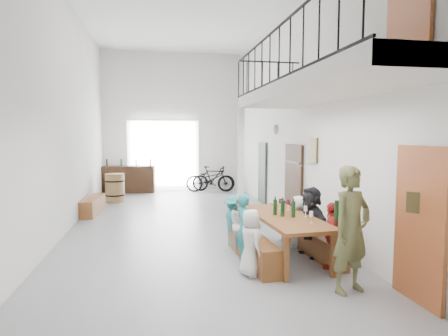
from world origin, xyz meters
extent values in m
plane|color=slate|center=(0.00, 0.00, 0.00)|extent=(12.00, 12.00, 0.00)
plane|color=silver|center=(0.00, 6.00, 2.75)|extent=(5.50, 0.00, 5.50)
plane|color=silver|center=(0.00, -6.00, 2.75)|extent=(5.50, 0.00, 5.50)
plane|color=silver|center=(-2.75, 0.00, 2.75)|extent=(0.00, 12.00, 12.00)
plane|color=silver|center=(2.75, 0.00, 2.75)|extent=(0.00, 12.00, 12.00)
cube|color=white|center=(-0.40, 5.94, 1.40)|extent=(2.80, 0.08, 2.80)
cube|color=#964823|center=(2.70, -4.90, 1.05)|extent=(0.06, 0.95, 2.10)
cube|color=#352010|center=(2.70, -0.30, 1.00)|extent=(0.06, 1.10, 2.00)
cube|color=#303B30|center=(2.70, 2.50, 1.00)|extent=(0.06, 0.80, 2.00)
cube|color=#3D3418|center=(2.72, -1.40, 1.90)|extent=(0.04, 0.45, 0.55)
cylinder|color=white|center=(2.71, 1.20, 2.40)|extent=(0.04, 0.28, 0.28)
cube|color=white|center=(2.00, -3.20, 3.00)|extent=(1.50, 5.60, 0.25)
cube|color=black|center=(1.27, -3.20, 3.98)|extent=(0.03, 5.60, 0.03)
cube|color=black|center=(1.27, -3.20, 3.15)|extent=(0.03, 5.60, 0.03)
cube|color=black|center=(2.00, -0.42, 3.98)|extent=(1.50, 0.03, 0.03)
cube|color=white|center=(1.30, -0.45, 1.44)|extent=(0.14, 0.14, 2.88)
cube|color=brown|center=(1.56, -2.90, 0.76)|extent=(1.07, 2.37, 0.06)
cube|color=brown|center=(1.21, -3.92, 0.36)|extent=(0.08, 0.08, 0.73)
cube|color=brown|center=(2.01, -3.88, 0.36)|extent=(0.08, 0.08, 0.73)
cube|color=brown|center=(1.11, -1.92, 0.36)|extent=(0.08, 0.08, 0.73)
cube|color=brown|center=(1.90, -1.88, 0.36)|extent=(0.08, 0.08, 0.73)
cube|color=brown|center=(0.94, -2.87, 0.24)|extent=(0.46, 2.10, 0.48)
cube|color=brown|center=(2.16, -2.87, 0.21)|extent=(0.41, 1.87, 0.43)
cylinder|color=black|center=(1.66, -3.04, 0.97)|extent=(0.07, 0.07, 0.35)
cylinder|color=black|center=(1.41, -2.78, 0.97)|extent=(0.07, 0.07, 0.35)
cylinder|color=black|center=(1.49, -2.93, 0.97)|extent=(0.07, 0.07, 0.35)
cylinder|color=black|center=(1.51, -2.90, 0.97)|extent=(0.07, 0.07, 0.35)
cube|color=brown|center=(-2.50, 1.84, 0.23)|extent=(0.49, 1.68, 0.47)
cylinder|color=olive|center=(-2.07, 3.66, 0.47)|extent=(0.63, 0.63, 0.95)
cylinder|color=black|center=(-2.07, 3.66, 0.24)|extent=(0.64, 0.64, 0.05)
cylinder|color=black|center=(-2.07, 3.66, 0.71)|extent=(0.64, 0.64, 0.05)
cube|color=#352010|center=(-1.75, 5.65, 0.52)|extent=(2.01, 0.73, 1.04)
cylinder|color=black|center=(-2.57, 5.77, 1.18)|extent=(0.06, 0.06, 0.28)
cylinder|color=black|center=(-2.03, 5.66, 1.18)|extent=(0.06, 0.06, 0.28)
cylinder|color=black|center=(-1.47, 5.67, 1.18)|extent=(0.06, 0.06, 0.28)
cylinder|color=black|center=(-0.92, 5.55, 1.18)|extent=(0.06, 0.06, 0.28)
imported|color=silver|center=(0.74, -3.57, 0.54)|extent=(0.44, 0.58, 1.07)
imported|color=teal|center=(0.79, -2.96, 0.61)|extent=(0.35, 0.48, 1.22)
imported|color=silver|center=(0.86, -2.48, 0.57)|extent=(0.54, 0.63, 1.13)
imported|color=teal|center=(0.79, -1.97, 0.52)|extent=(0.45, 0.71, 1.03)
imported|color=#A8221C|center=(2.18, -3.47, 0.56)|extent=(0.52, 0.71, 1.12)
imported|color=black|center=(2.08, -2.82, 0.65)|extent=(0.57, 1.25, 1.30)
imported|color=silver|center=(2.06, -2.28, 0.52)|extent=(0.42, 0.56, 1.04)
imported|color=brown|center=(1.99, -4.43, 0.90)|extent=(0.77, 0.63, 1.81)
imported|color=#144815|center=(2.45, 0.50, 0.23)|extent=(0.49, 0.44, 0.46)
imported|color=black|center=(1.40, 5.30, 0.50)|extent=(1.98, 0.87, 1.01)
imported|color=black|center=(1.51, 5.39, 0.50)|extent=(1.72, 0.97, 1.00)
camera|label=1|loc=(-0.72, -9.20, 2.24)|focal=30.00mm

